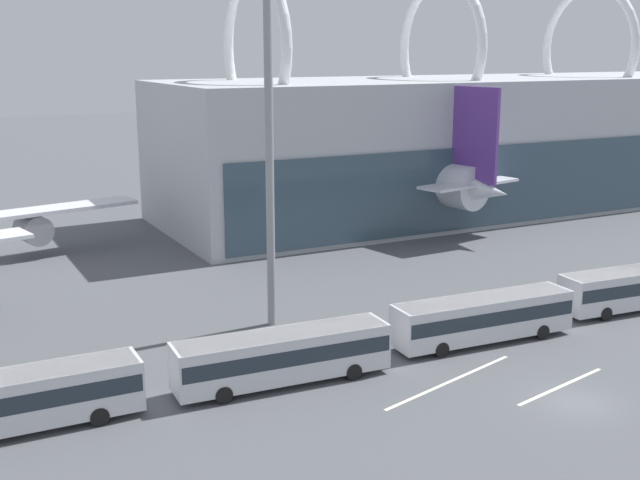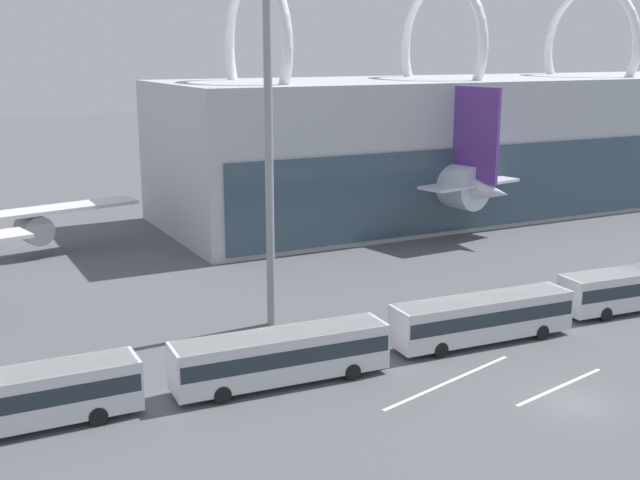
{
  "view_description": "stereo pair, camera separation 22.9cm",
  "coord_description": "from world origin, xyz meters",
  "px_view_note": "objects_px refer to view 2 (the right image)",
  "views": [
    {
      "loc": [
        -31.47,
        -29.81,
        18.98
      ],
      "look_at": [
        -2.36,
        26.11,
        4.0
      ],
      "focal_mm": 45.0,
      "sensor_mm": 36.0,
      "label": 1
    },
    {
      "loc": [
        -31.27,
        -29.92,
        18.98
      ],
      "look_at": [
        -2.36,
        26.11,
        4.0
      ],
      "focal_mm": 45.0,
      "sensor_mm": 36.0,
      "label": 2
    }
  ],
  "objects_px": {
    "airliner_at_gate_far": "(367,171)",
    "shuttle_bus_3": "(483,316)",
    "shuttle_bus_4": "(637,286)",
    "airliner_parked_remote": "(589,137)",
    "shuttle_bus_1": "(11,398)",
    "shuttle_bus_2": "(281,354)",
    "floodlight_mast": "(267,52)"
  },
  "relations": [
    {
      "from": "airliner_at_gate_far",
      "to": "shuttle_bus_3",
      "type": "bearing_deg",
      "value": 148.67
    },
    {
      "from": "shuttle_bus_4",
      "to": "airliner_parked_remote",
      "type": "bearing_deg",
      "value": 51.9
    },
    {
      "from": "shuttle_bus_1",
      "to": "shuttle_bus_3",
      "type": "relative_size",
      "value": 0.99
    },
    {
      "from": "shuttle_bus_3",
      "to": "shuttle_bus_4",
      "type": "relative_size",
      "value": 1.0
    },
    {
      "from": "shuttle_bus_4",
      "to": "shuttle_bus_1",
      "type": "bearing_deg",
      "value": -176.08
    },
    {
      "from": "shuttle_bus_4",
      "to": "shuttle_bus_2",
      "type": "bearing_deg",
      "value": -174.9
    },
    {
      "from": "airliner_at_gate_far",
      "to": "airliner_parked_remote",
      "type": "xyz_separation_m",
      "value": [
        50.18,
        14.89,
        0.01
      ]
    },
    {
      "from": "shuttle_bus_3",
      "to": "shuttle_bus_4",
      "type": "bearing_deg",
      "value": 4.18
    },
    {
      "from": "shuttle_bus_2",
      "to": "shuttle_bus_1",
      "type": "bearing_deg",
      "value": -179.57
    },
    {
      "from": "airliner_parked_remote",
      "to": "airliner_at_gate_far",
      "type": "bearing_deg",
      "value": 93.63
    },
    {
      "from": "shuttle_bus_3",
      "to": "floodlight_mast",
      "type": "relative_size",
      "value": 0.41
    },
    {
      "from": "shuttle_bus_4",
      "to": "airliner_at_gate_far",
      "type": "bearing_deg",
      "value": 94.44
    },
    {
      "from": "floodlight_mast",
      "to": "shuttle_bus_4",
      "type": "bearing_deg",
      "value": -20.24
    },
    {
      "from": "airliner_at_gate_far",
      "to": "shuttle_bus_4",
      "type": "xyz_separation_m",
      "value": [
        -0.03,
        -39.75,
        -3.46
      ]
    },
    {
      "from": "shuttle_bus_1",
      "to": "floodlight_mast",
      "type": "xyz_separation_m",
      "value": [
        18.37,
        9.04,
        17.06
      ]
    },
    {
      "from": "shuttle_bus_2",
      "to": "shuttle_bus_4",
      "type": "xyz_separation_m",
      "value": [
        29.37,
        0.31,
        0.0
      ]
    },
    {
      "from": "airliner_at_gate_far",
      "to": "floodlight_mast",
      "type": "height_order",
      "value": "floodlight_mast"
    },
    {
      "from": "shuttle_bus_1",
      "to": "shuttle_bus_3",
      "type": "distance_m",
      "value": 29.38
    },
    {
      "from": "shuttle_bus_3",
      "to": "shuttle_bus_4",
      "type": "xyz_separation_m",
      "value": [
        14.69,
        0.25,
        0.0
      ]
    },
    {
      "from": "shuttle_bus_4",
      "to": "floodlight_mast",
      "type": "bearing_deg",
      "value": 164.25
    },
    {
      "from": "shuttle_bus_1",
      "to": "shuttle_bus_4",
      "type": "distance_m",
      "value": 44.06
    },
    {
      "from": "floodlight_mast",
      "to": "shuttle_bus_3",
      "type": "bearing_deg",
      "value": -41.45
    },
    {
      "from": "shuttle_bus_2",
      "to": "shuttle_bus_3",
      "type": "relative_size",
      "value": 1.0
    },
    {
      "from": "shuttle_bus_4",
      "to": "shuttle_bus_3",
      "type": "bearing_deg",
      "value": -174.56
    },
    {
      "from": "shuttle_bus_1",
      "to": "floodlight_mast",
      "type": "relative_size",
      "value": 0.41
    },
    {
      "from": "airliner_at_gate_far",
      "to": "floodlight_mast",
      "type": "bearing_deg",
      "value": 128.52
    },
    {
      "from": "airliner_parked_remote",
      "to": "floodlight_mast",
      "type": "relative_size",
      "value": 1.09
    },
    {
      "from": "shuttle_bus_2",
      "to": "shuttle_bus_4",
      "type": "height_order",
      "value": "same"
    },
    {
      "from": "airliner_parked_remote",
      "to": "shuttle_bus_2",
      "type": "xyz_separation_m",
      "value": [
        -79.58,
        -54.95,
        -3.47
      ]
    },
    {
      "from": "airliner_parked_remote",
      "to": "shuttle_bus_3",
      "type": "bearing_deg",
      "value": 117.32
    },
    {
      "from": "airliner_parked_remote",
      "to": "shuttle_bus_4",
      "type": "height_order",
      "value": "airliner_parked_remote"
    },
    {
      "from": "shuttle_bus_1",
      "to": "floodlight_mast",
      "type": "height_order",
      "value": "floodlight_mast"
    }
  ]
}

